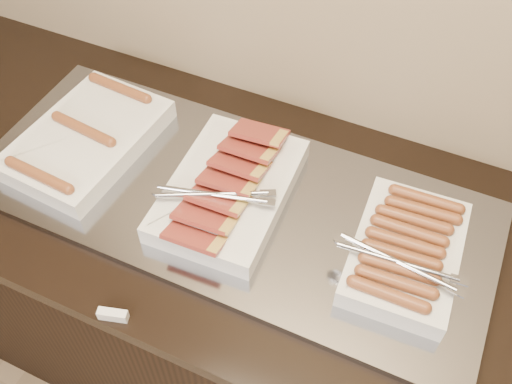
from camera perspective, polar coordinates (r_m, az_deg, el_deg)
counter at (r=1.70m, az=-2.23°, el=-10.38°), size 2.06×0.76×0.90m
warming_tray at (r=1.31m, az=-2.73°, el=-0.69°), size 1.20×0.50×0.02m
dish_left at (r=1.45m, az=-16.51°, el=5.18°), size 0.28×0.40×0.07m
dish_center at (r=1.28m, az=-2.78°, el=0.34°), size 0.28×0.40×0.09m
dish_right at (r=1.21m, az=14.69°, el=-5.79°), size 0.26×0.33×0.08m
label_holder at (r=1.18m, az=-14.12°, el=-11.83°), size 0.06×0.03×0.02m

